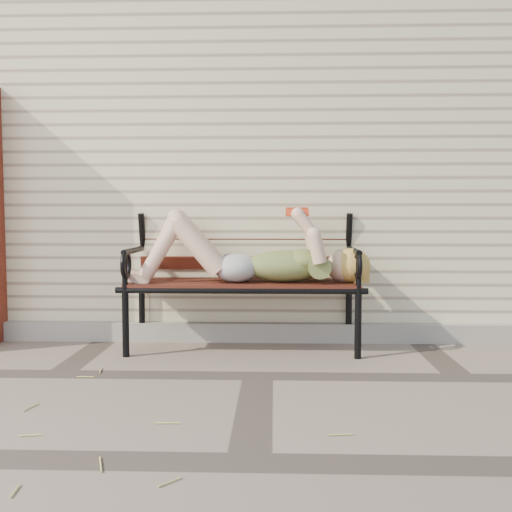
{
  "coord_description": "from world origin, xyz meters",
  "views": [
    {
      "loc": [
        0.1,
        -3.48,
        0.99
      ],
      "look_at": [
        -0.03,
        0.46,
        0.72
      ],
      "focal_mm": 40.0,
      "sensor_mm": 36.0,
      "label": 1
    }
  ],
  "objects": [
    {
      "name": "ground",
      "position": [
        0.0,
        0.0,
        0.0
      ],
      "size": [
        80.0,
        80.0,
        0.0
      ],
      "primitive_type": "plane",
      "color": "#78675C",
      "rests_on": "ground"
    },
    {
      "name": "house_wall",
      "position": [
        0.0,
        3.0,
        1.5
      ],
      "size": [
        8.0,
        4.0,
        3.0
      ],
      "primitive_type": "cube",
      "color": "beige",
      "rests_on": "ground"
    },
    {
      "name": "house_roof",
      "position": [
        0.0,
        3.0,
        3.15
      ],
      "size": [
        8.3,
        4.3,
        0.3
      ],
      "primitive_type": "cube",
      "color": "#42322F",
      "rests_on": "house_wall"
    },
    {
      "name": "foundation_strip",
      "position": [
        0.0,
        0.97,
        0.07
      ],
      "size": [
        8.0,
        0.1,
        0.15
      ],
      "primitive_type": "cube",
      "color": "gray",
      "rests_on": "ground"
    },
    {
      "name": "garden_bench",
      "position": [
        -0.13,
        0.82,
        0.67
      ],
      "size": [
        1.85,
        0.74,
        1.2
      ],
      "color": "black",
      "rests_on": "ground"
    },
    {
      "name": "reading_woman",
      "position": [
        -0.12,
        0.67,
        0.71
      ],
      "size": [
        1.75,
        0.4,
        0.55
      ],
      "color": "#093040",
      "rests_on": "ground"
    },
    {
      "name": "straw_scatter",
      "position": [
        -0.56,
        -0.71,
        0.01
      ],
      "size": [
        2.84,
        1.57,
        0.01
      ],
      "color": "tan",
      "rests_on": "ground"
    }
  ]
}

